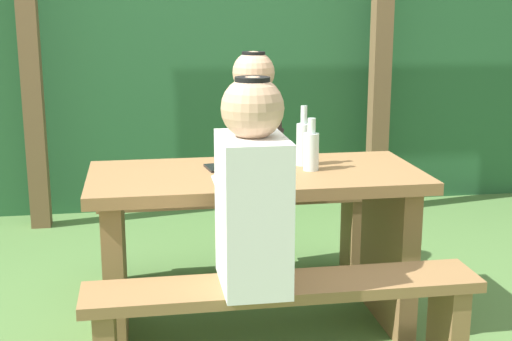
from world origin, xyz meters
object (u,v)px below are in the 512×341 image
object	(u,v)px
drinking_glass	(276,153)
picnic_table	(256,223)
bench_near	(284,317)
person_black_coat	(254,129)
bench_far	(237,218)
bottle_right	(311,149)
person_white_shirt	(252,191)
cell_phone	(215,168)
bottle_left	(303,142)

from	to	relation	value
drinking_glass	picnic_table	bearing A→B (deg)	-129.78
bench_near	person_black_coat	distance (m)	1.29
picnic_table	bench_far	world-z (taller)	picnic_table
person_black_coat	bottle_right	xyz separation A→B (m)	(0.15, -0.61, 0.01)
bench_far	person_black_coat	size ratio (longest dim) A/B	1.95
bench_far	person_white_shirt	distance (m)	1.29
bench_far	cell_phone	world-z (taller)	cell_phone
bench_far	drinking_glass	distance (m)	0.65
picnic_table	drinking_glass	distance (m)	0.33
person_white_shirt	bottle_right	world-z (taller)	person_white_shirt
person_black_coat	cell_phone	distance (m)	0.58
drinking_glass	bottle_left	world-z (taller)	bottle_left
cell_phone	person_black_coat	bearing A→B (deg)	55.58
bench_far	picnic_table	bearing A→B (deg)	-90.00
bottle_left	cell_phone	bearing A→B (deg)	-178.11
cell_phone	bottle_left	bearing A→B (deg)	-6.73
cell_phone	picnic_table	bearing A→B (deg)	-33.40
person_black_coat	bottle_left	world-z (taller)	person_black_coat
drinking_glass	bottle_left	bearing A→B (deg)	-22.46
bottle_left	person_white_shirt	bearing A→B (deg)	-116.11
cell_phone	bench_near	bearing A→B (deg)	-84.93
bottle_right	cell_phone	xyz separation A→B (m)	(-0.40, 0.09, -0.09)
bench_near	person_white_shirt	size ratio (longest dim) A/B	1.95
picnic_table	bench_near	xyz separation A→B (m)	(0.00, -0.60, -0.16)
bench_far	person_black_coat	distance (m)	0.47
bench_near	bottle_left	bearing A→B (deg)	71.93
drinking_glass	bottle_right	world-z (taller)	bottle_right
person_white_shirt	bottle_right	xyz separation A→B (m)	(0.35, 0.59, 0.01)
bench_near	drinking_glass	size ratio (longest dim) A/B	14.76
bench_far	bottle_right	xyz separation A→B (m)	(0.23, -0.61, 0.48)
bench_far	person_white_shirt	size ratio (longest dim) A/B	1.95
bench_near	person_black_coat	world-z (taller)	person_black_coat
person_white_shirt	bottle_right	size ratio (longest dim) A/B	3.21
drinking_glass	cell_phone	distance (m)	0.29
person_black_coat	bottle_left	xyz separation A→B (m)	(0.14, -0.51, 0.03)
drinking_glass	bench_near	bearing A→B (deg)	-98.70
person_white_shirt	cell_phone	world-z (taller)	person_white_shirt
person_white_shirt	person_black_coat	xyz separation A→B (m)	(0.20, 1.19, 0.00)
picnic_table	drinking_glass	size ratio (longest dim) A/B	14.76
picnic_table	cell_phone	xyz separation A→B (m)	(-0.16, 0.08, 0.23)
picnic_table	bottle_left	distance (m)	0.41
person_white_shirt	cell_phone	bearing A→B (deg)	94.54
cell_phone	bench_far	bearing A→B (deg)	63.93
bench_far	bench_near	bearing A→B (deg)	-90.00
drinking_glass	cell_phone	world-z (taller)	drinking_glass
drinking_glass	bottle_right	size ratio (longest dim) A/B	0.42
picnic_table	person_white_shirt	world-z (taller)	person_white_shirt
picnic_table	bench_far	bearing A→B (deg)	90.00
picnic_table	drinking_glass	xyz separation A→B (m)	(0.11, 0.14, 0.28)
drinking_glass	bottle_right	distance (m)	0.19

